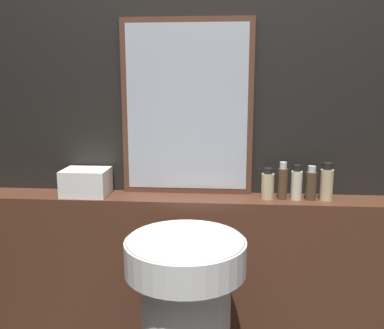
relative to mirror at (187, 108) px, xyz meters
name	(u,v)px	position (x,y,z in m)	size (l,w,h in m)	color
wall_back	(201,115)	(0.06, 0.05, -0.03)	(8.00, 0.06, 2.50)	black
vanity_counter	(198,289)	(0.06, -0.08, -0.84)	(2.59, 0.19, 0.89)	#512D1E
mirror	(187,108)	(0.00, 0.00, 0.00)	(0.59, 0.03, 0.79)	#563323
towel_stack	(86,182)	(-0.46, -0.08, -0.33)	(0.20, 0.17, 0.12)	white
shampoo_bottle	(268,185)	(0.36, -0.08, -0.33)	(0.06, 0.06, 0.14)	#C6B284
conditioner_bottle	(283,182)	(0.43, -0.08, -0.32)	(0.04, 0.04, 0.17)	#4C3823
lotion_bottle	(297,184)	(0.49, -0.08, -0.32)	(0.05, 0.05, 0.15)	beige
body_wash_bottle	(311,184)	(0.55, -0.08, -0.32)	(0.05, 0.05, 0.15)	#4C3823
hand_soap_bottle	(327,183)	(0.62, -0.08, -0.32)	(0.06, 0.06, 0.17)	#C6B284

